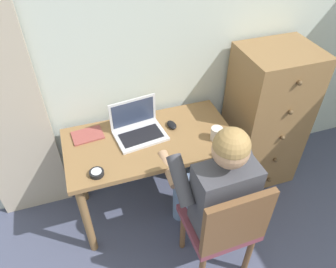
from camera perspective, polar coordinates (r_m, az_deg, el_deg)
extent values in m
cube|color=silver|center=(2.30, -1.21, 15.90)|extent=(4.80, 0.05, 2.50)
cube|color=olive|center=(2.25, -3.23, -1.20)|extent=(1.17, 0.60, 0.03)
cylinder|color=olive|center=(2.33, -14.14, -14.58)|extent=(0.06, 0.06, 0.70)
cylinder|color=olive|center=(2.50, 10.50, -8.44)|extent=(0.06, 0.06, 0.70)
cylinder|color=olive|center=(2.64, -15.53, -6.12)|extent=(0.06, 0.06, 0.70)
cylinder|color=olive|center=(2.80, 6.09, -1.30)|extent=(0.06, 0.06, 0.70)
cube|color=olive|center=(2.73, 16.83, 2.60)|extent=(0.55, 0.46, 1.21)
sphere|color=brown|center=(2.92, 17.48, -7.74)|extent=(0.04, 0.04, 0.04)
sphere|color=brown|center=(2.75, 18.48, -4.39)|extent=(0.04, 0.04, 0.04)
sphere|color=brown|center=(2.59, 19.59, -0.62)|extent=(0.04, 0.04, 0.04)
sphere|color=brown|center=(2.45, 20.83, 3.62)|extent=(0.04, 0.04, 0.04)
sphere|color=brown|center=(2.32, 22.24, 8.35)|extent=(0.04, 0.04, 0.04)
cube|color=brown|center=(2.16, 8.84, -15.09)|extent=(0.43, 0.41, 0.05)
cube|color=brown|center=(1.88, 12.12, -15.24)|extent=(0.42, 0.05, 0.42)
cylinder|color=brown|center=(2.48, 10.17, -14.08)|extent=(0.04, 0.04, 0.42)
cylinder|color=brown|center=(2.39, 2.66, -16.57)|extent=(0.04, 0.04, 0.42)
cylinder|color=brown|center=(2.35, 14.00, -19.93)|extent=(0.04, 0.04, 0.42)
cylinder|color=#6B84AD|center=(2.26, 8.51, -9.46)|extent=(0.15, 0.40, 0.14)
cylinder|color=#6B84AD|center=(2.21, 4.26, -10.76)|extent=(0.15, 0.40, 0.14)
cylinder|color=#6B84AD|center=(2.56, 5.96, -9.78)|extent=(0.11, 0.11, 0.49)
cylinder|color=#6B84AD|center=(2.51, 2.16, -10.91)|extent=(0.11, 0.11, 0.49)
cube|color=#3F3F47|center=(1.93, 9.83, -10.73)|extent=(0.37, 0.21, 0.46)
cylinder|color=#3F3F47|center=(2.03, 13.90, -4.75)|extent=(0.10, 0.30, 0.25)
cylinder|color=#3F3F47|center=(1.87, 2.26, -8.18)|extent=(0.10, 0.30, 0.25)
cylinder|color=tan|center=(2.22, 10.88, -3.23)|extent=(0.08, 0.27, 0.11)
cylinder|color=tan|center=(2.08, 0.14, -6.17)|extent=(0.08, 0.27, 0.11)
sphere|color=tan|center=(1.68, 11.05, -2.81)|extent=(0.20, 0.20, 0.20)
sphere|color=#9E7A47|center=(1.66, 11.18, -2.05)|extent=(0.20, 0.20, 0.20)
cube|color=silver|center=(2.25, -4.87, -0.32)|extent=(0.37, 0.28, 0.02)
cube|color=black|center=(2.24, -4.78, -0.27)|extent=(0.30, 0.19, 0.00)
cube|color=silver|center=(2.27, -6.23, 3.81)|extent=(0.34, 0.05, 0.22)
cube|color=#2D3851|center=(2.26, -6.17, 3.73)|extent=(0.30, 0.04, 0.18)
ellipsoid|color=black|center=(2.32, 0.66, 1.63)|extent=(0.07, 0.11, 0.03)
cylinder|color=black|center=(2.04, -12.49, -6.76)|extent=(0.09, 0.09, 0.03)
cylinder|color=silver|center=(2.02, -12.55, -6.47)|extent=(0.06, 0.06, 0.00)
cube|color=#994742|center=(2.32, -14.02, -0.21)|extent=(0.22, 0.17, 0.01)
cylinder|color=silver|center=(2.23, 8.55, 0.06)|extent=(0.08, 0.08, 0.09)
torus|color=silver|center=(2.24, 9.76, 0.43)|extent=(0.06, 0.01, 0.06)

